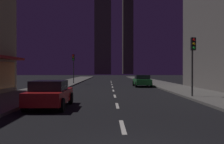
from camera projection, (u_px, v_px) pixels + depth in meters
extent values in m
cube|color=black|center=(112.00, 84.00, 37.51)|extent=(78.00, 136.00, 0.10)
cube|color=#605E59|center=(158.00, 83.00, 37.62)|extent=(4.00, 76.00, 0.15)
cube|color=#605E59|center=(65.00, 83.00, 37.40)|extent=(4.00, 76.00, 0.15)
cube|color=silver|center=(123.00, 127.00, 8.71)|extent=(0.16, 2.20, 0.01)
cube|color=silver|center=(117.00, 106.00, 13.91)|extent=(0.16, 2.20, 0.01)
cube|color=silver|center=(115.00, 96.00, 19.11)|extent=(0.16, 2.20, 0.01)
cube|color=silver|center=(113.00, 91.00, 24.31)|extent=(0.16, 2.20, 0.01)
cube|color=silver|center=(112.00, 87.00, 29.51)|extent=(0.16, 2.20, 0.01)
cube|color=silver|center=(112.00, 85.00, 34.71)|extent=(0.16, 2.20, 0.01)
cube|color=silver|center=(111.00, 83.00, 39.91)|extent=(0.16, 2.20, 0.01)
cube|color=silver|center=(111.00, 81.00, 45.11)|extent=(0.16, 2.20, 0.01)
cube|color=#615C49|center=(103.00, 21.00, 128.37)|extent=(8.50, 5.20, 55.27)
cube|color=brown|center=(128.00, 22.00, 142.69)|extent=(5.73, 8.94, 59.15)
cube|color=#B21919|center=(50.00, 96.00, 13.24)|extent=(1.80, 4.20, 0.65)
cube|color=black|center=(49.00, 86.00, 13.03)|extent=(1.64, 2.00, 0.55)
cylinder|color=black|center=(41.00, 98.00, 14.62)|extent=(0.22, 0.68, 0.68)
cylinder|color=black|center=(71.00, 98.00, 14.65)|extent=(0.22, 0.68, 0.68)
cylinder|color=black|center=(25.00, 105.00, 11.82)|extent=(0.22, 0.68, 0.68)
cylinder|color=black|center=(62.00, 105.00, 11.85)|extent=(0.22, 0.68, 0.68)
sphere|color=white|center=(49.00, 92.00, 15.28)|extent=(0.18, 0.18, 0.18)
sphere|color=white|center=(67.00, 92.00, 15.29)|extent=(0.18, 0.18, 0.18)
cube|color=#1E722D|center=(142.00, 82.00, 30.25)|extent=(1.80, 4.20, 0.65)
cube|color=black|center=(142.00, 77.00, 30.05)|extent=(1.64, 2.00, 0.55)
cylinder|color=black|center=(134.00, 83.00, 31.64)|extent=(0.22, 0.68, 0.68)
cylinder|color=black|center=(147.00, 83.00, 31.67)|extent=(0.22, 0.68, 0.68)
cylinder|color=black|center=(136.00, 85.00, 28.84)|extent=(0.22, 0.68, 0.68)
cylinder|color=black|center=(151.00, 85.00, 28.87)|extent=(0.22, 0.68, 0.68)
sphere|color=white|center=(136.00, 81.00, 32.30)|extent=(0.18, 0.18, 0.18)
sphere|color=white|center=(144.00, 81.00, 32.31)|extent=(0.18, 0.18, 0.18)
cylinder|color=#B2B2B2|center=(53.00, 86.00, 24.27)|extent=(0.22, 0.22, 0.55)
sphere|color=#B2B2B2|center=(53.00, 84.00, 24.27)|extent=(0.21, 0.21, 0.21)
cylinder|color=#B2B2B2|center=(53.00, 89.00, 24.27)|extent=(0.30, 0.30, 0.06)
cylinder|color=#B2B2B2|center=(51.00, 86.00, 24.27)|extent=(0.10, 0.10, 0.10)
cylinder|color=#B2B2B2|center=(55.00, 86.00, 24.27)|extent=(0.10, 0.10, 0.10)
cylinder|color=#2D2D2D|center=(192.00, 67.00, 17.75)|extent=(0.12, 0.12, 4.20)
cube|color=black|center=(193.00, 44.00, 17.54)|extent=(0.32, 0.24, 0.90)
sphere|color=red|center=(194.00, 40.00, 17.41)|extent=(0.18, 0.18, 0.18)
sphere|color=#F2B20C|center=(194.00, 44.00, 17.41)|extent=(0.18, 0.18, 0.18)
sphere|color=#19D833|center=(194.00, 48.00, 17.41)|extent=(0.18, 0.18, 0.18)
cylinder|color=#2D2D2D|center=(74.00, 69.00, 35.79)|extent=(0.12, 0.12, 4.20)
cube|color=black|center=(73.00, 57.00, 35.58)|extent=(0.32, 0.24, 0.90)
sphere|color=red|center=(73.00, 55.00, 35.44)|extent=(0.18, 0.18, 0.18)
sphere|color=#F2B20C|center=(73.00, 57.00, 35.45)|extent=(0.18, 0.18, 0.18)
sphere|color=#19D833|center=(73.00, 59.00, 35.45)|extent=(0.18, 0.18, 0.18)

